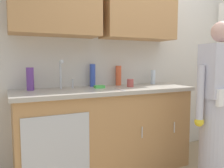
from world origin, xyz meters
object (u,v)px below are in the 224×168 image
object	(u,v)px
bottle_cleaner_spray	(93,75)
bottle_water_short	(30,79)
bottle_water_tall	(153,77)
knife_on_counter	(120,89)
sponge	(99,87)
cup_by_sink	(130,83)
sink	(68,92)
person_at_sink	(218,116)
bottle_soap	(118,76)

from	to	relation	value
bottle_cleaner_spray	bottle_water_short	bearing A→B (deg)	-174.47
bottle_water_tall	knife_on_counter	world-z (taller)	bottle_water_tall
bottle_cleaner_spray	sponge	distance (m)	0.22
cup_by_sink	sponge	world-z (taller)	cup_by_sink
cup_by_sink	sponge	bearing A→B (deg)	174.16
sink	cup_by_sink	world-z (taller)	sink
person_at_sink	sponge	size ratio (longest dim) A/B	14.73
bottle_water_short	bottle_water_tall	world-z (taller)	bottle_water_short
sink	bottle_soap	world-z (taller)	sink
cup_by_sink	knife_on_counter	distance (m)	0.30
cup_by_sink	bottle_water_tall	bearing A→B (deg)	20.93
person_at_sink	bottle_water_tall	world-z (taller)	person_at_sink
cup_by_sink	sponge	xyz separation A→B (m)	(-0.37, 0.04, -0.03)
person_at_sink	cup_by_sink	distance (m)	0.98
bottle_water_tall	cup_by_sink	distance (m)	0.46
knife_on_counter	person_at_sink	bearing A→B (deg)	-119.48
bottle_cleaner_spray	sponge	size ratio (longest dim) A/B	2.39
bottle_water_short	knife_on_counter	xyz separation A→B (m)	(0.84, -0.35, -0.11)
bottle_water_tall	sink	bearing A→B (deg)	-171.94
bottle_soap	bottle_water_tall	bearing A→B (deg)	-6.88
bottle_water_tall	person_at_sink	bearing A→B (deg)	-78.94
person_at_sink	knife_on_counter	xyz separation A→B (m)	(-0.84, 0.52, 0.25)
person_at_sink	bottle_soap	bearing A→B (deg)	124.57
bottle_soap	bottle_cleaner_spray	bearing A→B (deg)	179.72
bottle_cleaner_spray	knife_on_counter	distance (m)	0.46
bottle_water_tall	sponge	world-z (taller)	bottle_water_tall
bottle_water_short	bottle_soap	bearing A→B (deg)	3.64
sink	person_at_sink	xyz separation A→B (m)	(1.34, -0.71, -0.23)
bottle_water_short	cup_by_sink	bearing A→B (deg)	-8.24
person_at_sink	cup_by_sink	world-z (taller)	person_at_sink
bottle_soap	bottle_cleaner_spray	xyz separation A→B (m)	(-0.34, 0.00, 0.01)
bottle_water_short	cup_by_sink	size ratio (longest dim) A/B	2.58
bottle_water_short	bottle_cleaner_spray	xyz separation A→B (m)	(0.70, 0.07, 0.01)
sink	bottle_soap	distance (m)	0.74
person_at_sink	bottle_soap	size ratio (longest dim) A/B	6.76
bottle_water_short	knife_on_counter	world-z (taller)	bottle_water_short
bottle_water_short	bottle_water_tall	distance (m)	1.51
bottle_cleaner_spray	cup_by_sink	xyz separation A→B (m)	(0.38, -0.22, -0.09)
cup_by_sink	sponge	size ratio (longest dim) A/B	0.82
bottle_water_short	knife_on_counter	bearing A→B (deg)	-22.29
bottle_water_tall	cup_by_sink	xyz separation A→B (m)	(-0.43, -0.17, -0.05)
bottle_water_short	sponge	size ratio (longest dim) A/B	2.12
bottle_cleaner_spray	sponge	xyz separation A→B (m)	(0.01, -0.19, -0.12)
cup_by_sink	sink	bearing A→B (deg)	179.96
bottle_soap	knife_on_counter	bearing A→B (deg)	-115.16
bottle_soap	bottle_cleaner_spray	size ratio (longest dim) A/B	0.91
bottle_water_short	sponge	bearing A→B (deg)	-9.48
sink	bottle_water_tall	distance (m)	1.18
sponge	person_at_sink	bearing A→B (deg)	-37.68
bottle_water_tall	bottle_cleaner_spray	bearing A→B (deg)	175.85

